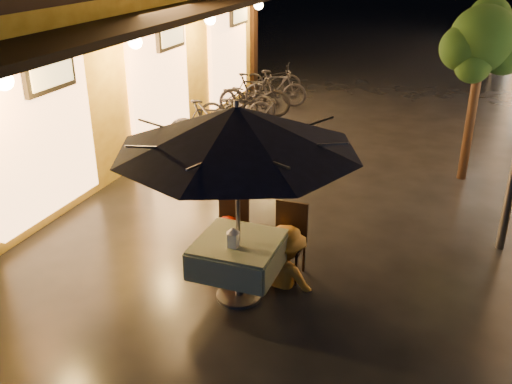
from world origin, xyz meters
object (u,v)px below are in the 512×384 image
at_px(table_lantern, 233,236).
at_px(cafe_table, 239,255).
at_px(person_orange, 226,218).
at_px(person_yellow, 285,229).
at_px(bicycle_0, 178,147).
at_px(patio_umbrella, 237,129).

bearing_deg(table_lantern, cafe_table, 90.00).
bearing_deg(person_orange, person_yellow, 171.71).
relative_size(table_lantern, bicycle_0, 0.16).
relative_size(cafe_table, bicycle_0, 0.64).
height_order(person_orange, bicycle_0, person_orange).
relative_size(patio_umbrella, person_yellow, 1.82).
xyz_separation_m(patio_umbrella, bicycle_0, (-2.66, 3.60, -1.74)).
distance_m(cafe_table, patio_umbrella, 1.56).
distance_m(person_orange, bicycle_0, 3.82).
xyz_separation_m(person_orange, person_yellow, (0.81, -0.05, 0.01)).
bearing_deg(table_lantern, bicycle_0, 125.35).
bearing_deg(patio_umbrella, table_lantern, -90.00).
relative_size(person_orange, bicycle_0, 0.96).
distance_m(cafe_table, table_lantern, 0.37).
xyz_separation_m(table_lantern, bicycle_0, (-2.66, 3.76, -0.51)).
height_order(person_yellow, bicycle_0, person_yellow).
distance_m(table_lantern, person_orange, 0.82).
bearing_deg(bicycle_0, person_orange, -150.53).
bearing_deg(bicycle_0, patio_umbrella, -150.74).
distance_m(patio_umbrella, bicycle_0, 4.81).
height_order(patio_umbrella, person_yellow, patio_umbrella).
xyz_separation_m(person_orange, bicycle_0, (-2.28, 3.05, -0.34)).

